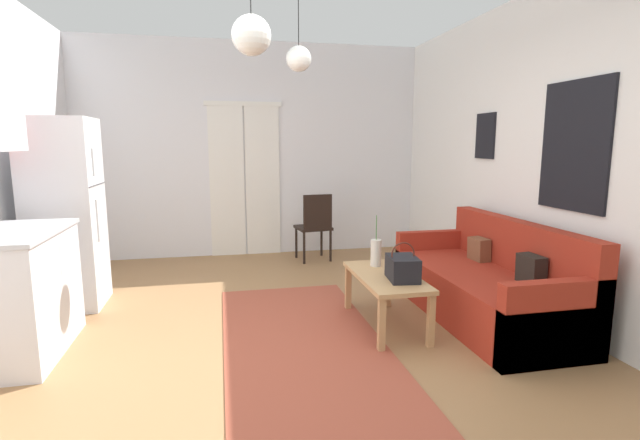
{
  "coord_description": "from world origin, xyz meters",
  "views": [
    {
      "loc": [
        -0.46,
        -3.11,
        1.52
      ],
      "look_at": [
        0.38,
        0.83,
        0.86
      ],
      "focal_mm": 26.26,
      "sensor_mm": 36.0,
      "label": 1
    }
  ],
  "objects": [
    {
      "name": "accent_chair",
      "position": [
        0.72,
        2.74,
        0.49
      ],
      "size": [
        0.47,
        0.45,
        0.88
      ],
      "rotation": [
        0.0,
        0.0,
        3.28
      ],
      "color": "black",
      "rests_on": "ground_plane"
    },
    {
      "name": "area_rug",
      "position": [
        0.13,
        0.2,
        0.01
      ],
      "size": [
        1.21,
        2.84,
        0.01
      ],
      "primitive_type": "cube",
      "color": "#9E4733",
      "rests_on": "ground_plane"
    },
    {
      "name": "coffee_table",
      "position": [
        0.86,
        0.44,
        0.38
      ],
      "size": [
        0.47,
        1.0,
        0.45
      ],
      "color": "tan",
      "rests_on": "ground_plane"
    },
    {
      "name": "wall_right",
      "position": [
        2.33,
        0.0,
        1.43
      ],
      "size": [
        0.12,
        6.83,
        2.85
      ],
      "color": "white",
      "rests_on": "ground_plane"
    },
    {
      "name": "refrigerator",
      "position": [
        -1.87,
        1.55,
        0.88
      ],
      "size": [
        0.61,
        0.59,
        1.75
      ],
      "color": "white",
      "rests_on": "ground_plane"
    },
    {
      "name": "bamboo_vase",
      "position": [
        0.87,
        0.72,
        0.57
      ],
      "size": [
        0.09,
        0.09,
        0.46
      ],
      "color": "beige",
      "rests_on": "coffee_table"
    },
    {
      "name": "handbag",
      "position": [
        0.94,
        0.28,
        0.54
      ],
      "size": [
        0.26,
        0.33,
        0.31
      ],
      "color": "black",
      "rests_on": "coffee_table"
    },
    {
      "name": "kitchen_counter",
      "position": [
        -1.96,
        0.5,
        0.79
      ],
      "size": [
        0.64,
        1.05,
        2.1
      ],
      "color": "silver",
      "rests_on": "ground_plane"
    },
    {
      "name": "pendant_lamp_near",
      "position": [
        -0.23,
        0.07,
        2.21
      ],
      "size": [
        0.26,
        0.26,
        0.77
      ],
      "color": "black"
    },
    {
      "name": "couch",
      "position": [
        1.82,
        0.44,
        0.27
      ],
      "size": [
        0.83,
        1.96,
        0.85
      ],
      "color": "maroon",
      "rests_on": "ground_plane"
    },
    {
      "name": "ground_plane",
      "position": [
        0.0,
        0.0,
        -0.05
      ],
      "size": [
        5.16,
        7.23,
        0.1
      ],
      "primitive_type": "cube",
      "color": "#996D44"
    },
    {
      "name": "pendant_lamp_far",
      "position": [
        0.31,
        1.44,
        2.31
      ],
      "size": [
        0.24,
        0.24,
        0.66
      ],
      "color": "black"
    },
    {
      "name": "wall_back",
      "position": [
        -0.0,
        3.36,
        1.41
      ],
      "size": [
        4.76,
        0.13,
        2.85
      ],
      "color": "silver",
      "rests_on": "ground_plane"
    }
  ]
}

